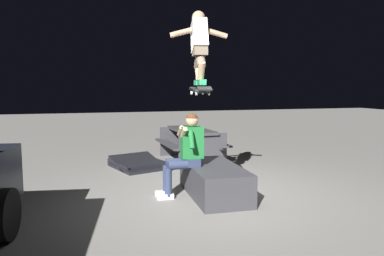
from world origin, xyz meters
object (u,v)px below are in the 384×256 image
at_px(person_sitting_on_ledge, 185,150).
at_px(picnic_table_back, 191,140).
at_px(skateboard, 200,90).
at_px(ledge_box_main, 214,181).
at_px(kicker_ramp, 139,165).
at_px(skater_airborne, 199,44).

height_order(person_sitting_on_ledge, picnic_table_back, person_sitting_on_ledge).
height_order(person_sitting_on_ledge, skateboard, skateboard).
distance_m(ledge_box_main, person_sitting_on_ledge, 0.67).
distance_m(ledge_box_main, skateboard, 1.46).
bearing_deg(kicker_ramp, person_sitting_on_ledge, -169.25).
height_order(person_sitting_on_ledge, skater_airborne, skater_airborne).
relative_size(ledge_box_main, picnic_table_back, 0.92).
height_order(ledge_box_main, picnic_table_back, picnic_table_back).
bearing_deg(kicker_ramp, picnic_table_back, -71.33).
height_order(skateboard, skater_airborne, skater_airborne).
height_order(skateboard, picnic_table_back, skateboard).
distance_m(skateboard, picnic_table_back, 3.19).
xyz_separation_m(ledge_box_main, skater_airborne, (-0.01, 0.25, 2.13)).
bearing_deg(picnic_table_back, kicker_ramp, 108.67).
xyz_separation_m(kicker_ramp, picnic_table_back, (0.44, -1.29, 0.45)).
height_order(ledge_box_main, kicker_ramp, ledge_box_main).
relative_size(ledge_box_main, skater_airborne, 1.45).
distance_m(person_sitting_on_ledge, picnic_table_back, 2.84).
bearing_deg(skateboard, person_sitting_on_ledge, 44.49).
height_order(skater_airborne, kicker_ramp, skater_airborne).
bearing_deg(skateboard, picnic_table_back, -13.45).
height_order(person_sitting_on_ledge, kicker_ramp, person_sitting_on_ledge).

